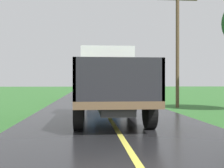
{
  "coord_description": "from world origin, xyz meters",
  "views": [
    {
      "loc": [
        -0.84,
        -1.2,
        1.45
      ],
      "look_at": [
        0.01,
        8.57,
        1.4
      ],
      "focal_mm": 44.9,
      "sensor_mm": 36.0,
      "label": 1
    }
  ],
  "objects": [
    {
      "name": "banana_truck_near",
      "position": [
        -0.1,
        9.37,
        1.47
      ],
      "size": [
        2.38,
        5.82,
        2.8
      ],
      "color": "#2D2D30",
      "rests_on": "road_surface"
    },
    {
      "name": "utility_pole_roadside",
      "position": [
        4.36,
        14.63,
        3.67
      ],
      "size": [
        2.34,
        0.2,
        6.69
      ],
      "color": "brown",
      "rests_on": "ground"
    },
    {
      "name": "banana_truck_far",
      "position": [
        0.24,
        21.88,
        1.47
      ],
      "size": [
        2.38,
        5.81,
        2.8
      ],
      "color": "#2D2D30",
      "rests_on": "road_surface"
    }
  ]
}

